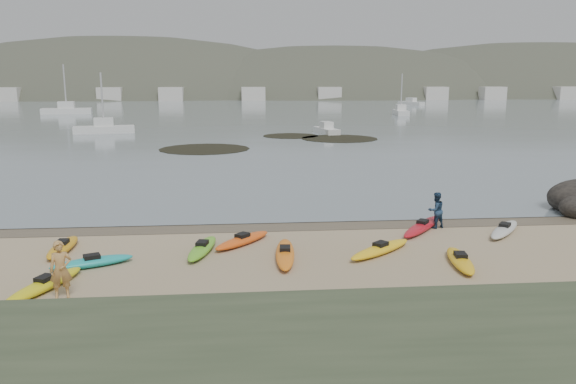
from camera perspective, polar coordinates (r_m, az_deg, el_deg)
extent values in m
plane|color=tan|center=(26.29, 0.00, -3.20)|extent=(600.00, 600.00, 0.00)
plane|color=brown|center=(26.00, 0.06, -3.36)|extent=(60.00, 60.00, 0.00)
plane|color=slate|center=(325.41, -4.77, 10.30)|extent=(1200.00, 1200.00, 0.00)
ellipsoid|color=#EB5514|center=(23.08, -4.65, -4.91)|extent=(2.62, 2.87, 0.34)
ellipsoid|color=red|center=(25.84, 13.50, -3.40)|extent=(3.14, 3.79, 0.34)
ellipsoid|color=yellow|center=(22.13, 9.38, -5.76)|extent=(3.20, 2.87, 0.34)
ellipsoid|color=#66BE26|center=(22.20, -8.70, -5.68)|extent=(1.36, 3.32, 0.34)
ellipsoid|color=yellow|center=(21.48, 17.10, -6.66)|extent=(1.17, 3.17, 0.34)
ellipsoid|color=orange|center=(23.79, -21.91, -5.22)|extent=(0.81, 3.02, 0.34)
ellipsoid|color=orange|center=(21.29, -0.30, -6.29)|extent=(1.01, 3.89, 0.34)
ellipsoid|color=teal|center=(21.54, -19.27, -6.75)|extent=(2.95, 1.80, 0.34)
ellipsoid|color=beige|center=(26.37, 21.14, -3.57)|extent=(2.80, 3.19, 0.34)
ellipsoid|color=yellow|center=(19.85, -23.46, -8.62)|extent=(1.96, 3.47, 0.34)
imported|color=tan|center=(18.74, -22.09, -7.31)|extent=(0.76, 0.60, 1.81)
imported|color=navy|center=(26.18, 14.79, -1.80)|extent=(0.96, 0.85, 1.65)
cylinder|color=black|center=(54.11, -8.48, 4.33)|extent=(8.58, 8.58, 0.04)
cylinder|color=black|center=(63.05, 5.23, 5.41)|extent=(8.52, 8.52, 0.04)
cylinder|color=black|center=(65.71, 0.28, 5.70)|extent=(6.47, 6.47, 0.04)
cube|color=silver|center=(72.84, -18.18, 6.08)|extent=(7.42, 3.43, 1.00)
cube|color=silver|center=(68.85, 3.91, 6.24)|extent=(2.64, 5.76, 0.78)
cube|color=silver|center=(105.72, 11.38, 7.94)|extent=(2.88, 7.46, 1.02)
cube|color=silver|center=(114.18, -21.56, 7.68)|extent=(9.21, 3.78, 1.25)
cube|color=silver|center=(144.23, 12.39, 8.79)|extent=(5.34, 7.20, 1.00)
ellipsoid|color=#384235|center=(225.79, -16.03, 4.79)|extent=(220.00, 120.00, 80.00)
ellipsoid|color=#384235|center=(219.63, 4.73, 5.73)|extent=(200.00, 110.00, 68.00)
ellipsoid|color=#384235|center=(257.46, 23.39, 5.27)|extent=(230.00, 130.00, 76.00)
cube|color=beige|center=(181.93, -25.93, 8.90)|extent=(7.00, 5.00, 4.00)
cube|color=beige|center=(174.97, -18.47, 9.40)|extent=(7.00, 5.00, 4.00)
cube|color=beige|center=(171.12, -10.52, 9.76)|extent=(7.00, 5.00, 4.00)
cube|color=beige|center=(170.59, -2.35, 9.93)|extent=(7.00, 5.00, 4.00)
cube|color=beige|center=(173.42, 5.72, 9.91)|extent=(7.00, 5.00, 4.00)
cube|color=beige|center=(179.44, 13.38, 9.71)|extent=(7.00, 5.00, 4.00)
cube|color=beige|center=(188.35, 20.42, 9.38)|extent=(7.00, 5.00, 4.00)
cube|color=beige|center=(199.76, 26.73, 8.96)|extent=(7.00, 5.00, 4.00)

